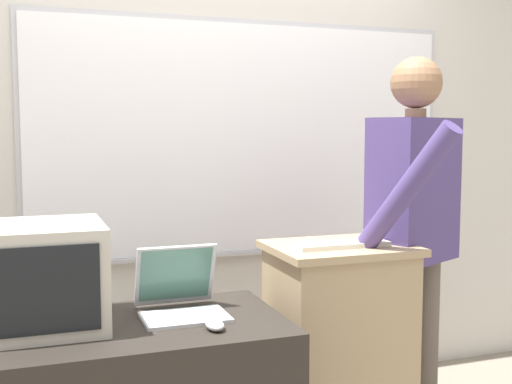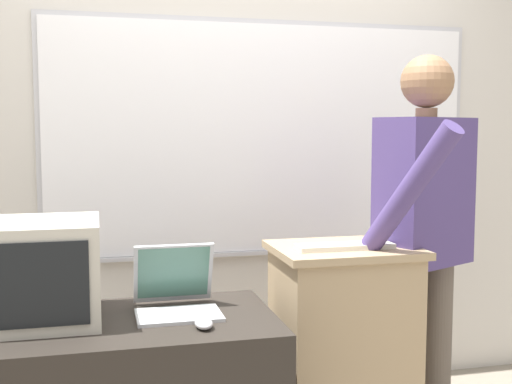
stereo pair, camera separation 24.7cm
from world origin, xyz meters
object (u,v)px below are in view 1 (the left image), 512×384
Objects in this scene: lectern_podium at (338,354)px; wireless_keyboard at (342,245)px; person_presenter at (414,223)px; crt_monitor at (45,275)px; laptop at (179,292)px; computer_mouse_by_laptop at (215,325)px.

wireless_keyboard reaches higher than lectern_podium.
crt_monitor is (-1.54, -0.14, -0.08)m from person_presenter.
crt_monitor reaches higher than laptop.
laptop is 0.69m from wireless_keyboard.
laptop reaches higher than lectern_podium.
wireless_keyboard is at bearing 2.64° from crt_monitor.
person_presenter is 0.41m from wireless_keyboard.
lectern_podium is 0.79m from laptop.
computer_mouse_by_laptop is at bearing -23.63° from crt_monitor.
wireless_keyboard is at bearing 3.90° from laptop.
crt_monitor is (-0.46, -0.01, 0.10)m from laptop.
crt_monitor reaches higher than lectern_podium.
laptop is (-1.08, -0.13, -0.18)m from person_presenter.
computer_mouse_by_laptop is (-0.61, -0.28, -0.18)m from wireless_keyboard.
laptop is 0.47m from crt_monitor.
lectern_podium is 0.78m from computer_mouse_by_laptop.
lectern_podium is at bearing 159.55° from person_presenter.
laptop reaches higher than computer_mouse_by_laptop.
lectern_podium is 0.48m from wireless_keyboard.
crt_monitor is (-1.16, -0.11, 0.45)m from lectern_podium.
laptop is at bearing -171.58° from lectern_podium.
lectern_podium is 2.13× the size of crt_monitor.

